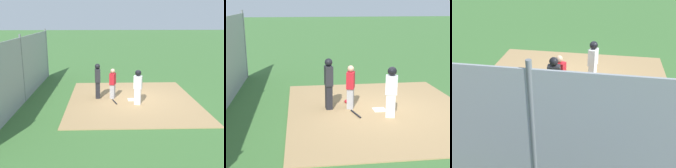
{
  "view_description": "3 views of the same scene",
  "coord_description": "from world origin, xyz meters",
  "views": [
    {
      "loc": [
        12.9,
        -1.46,
        4.19
      ],
      "look_at": [
        0.38,
        -1.04,
        0.97
      ],
      "focal_mm": 42.6,
      "sensor_mm": 36.0,
      "label": 1
    },
    {
      "loc": [
        10.09,
        -2.75,
        3.73
      ],
      "look_at": [
        -0.51,
        -1.41,
        0.89
      ],
      "focal_mm": 49.81,
      "sensor_mm": 36.0,
      "label": 2
    },
    {
      "loc": [
        1.18,
        -9.21,
        5.03
      ],
      "look_at": [
        -0.11,
        -1.43,
        0.8
      ],
      "focal_mm": 44.76,
      "sensor_mm": 36.0,
      "label": 3
    }
  ],
  "objects": [
    {
      "name": "ground_plane",
      "position": [
        0.0,
        0.0,
        0.0
      ],
      "size": [
        140.0,
        140.0,
        0.0
      ],
      "primitive_type": "plane",
      "color": "#3D6B33"
    },
    {
      "name": "dirt_infield",
      "position": [
        0.0,
        0.0,
        0.01
      ],
      "size": [
        7.2,
        6.4,
        0.03
      ],
      "primitive_type": "cube",
      "color": "#A88456",
      "rests_on": "ground_plane"
    },
    {
      "name": "home_plate",
      "position": [
        0.0,
        0.0,
        0.04
      ],
      "size": [
        0.45,
        0.45,
        0.02
      ],
      "primitive_type": "cube",
      "rotation": [
        0.0,
        0.0,
        0.02
      ],
      "color": "white",
      "rests_on": "dirt_infield"
    },
    {
      "name": "catcher",
      "position": [
        -0.33,
        -0.99,
        0.84
      ],
      "size": [
        0.44,
        0.36,
        1.56
      ],
      "rotation": [
        0.0,
        0.0,
        1.26
      ],
      "color": "#9E9EA3",
      "rests_on": "dirt_infield"
    },
    {
      "name": "umpire",
      "position": [
        -0.36,
        -1.76,
        1.0
      ],
      "size": [
        0.4,
        0.29,
        1.82
      ],
      "rotation": [
        0.0,
        0.0,
        1.66
      ],
      "color": "black",
      "rests_on": "dirt_infield"
    },
    {
      "name": "runner",
      "position": [
        0.7,
        0.18,
        1.01
      ],
      "size": [
        0.37,
        0.44,
        1.7
      ],
      "rotation": [
        0.0,
        0.0,
        2.82
      ],
      "color": "silver",
      "rests_on": "dirt_infield"
    },
    {
      "name": "baseball_bat",
      "position": [
        0.36,
        -0.92,
        0.06
      ],
      "size": [
        0.74,
        0.24,
        0.06
      ],
      "primitive_type": "cylinder",
      "rotation": [
        0.0,
        1.57,
        0.24
      ],
      "color": "black",
      "rests_on": "dirt_infield"
    },
    {
      "name": "catcher_mask",
      "position": [
        -0.93,
        -1.01,
        0.09
      ],
      "size": [
        0.24,
        0.2,
        0.12
      ],
      "primitive_type": "ellipsoid",
      "color": "#B21923",
      "rests_on": "dirt_infield"
    },
    {
      "name": "backstop_fence",
      "position": [
        0.0,
        -5.42,
        1.6
      ],
      "size": [
        12.0,
        0.1,
        3.35
      ],
      "color": "#93999E",
      "rests_on": "ground_plane"
    }
  ]
}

